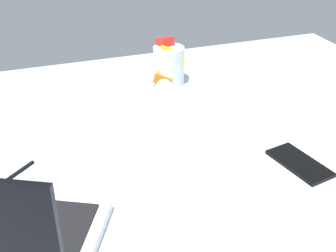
{
  "coord_description": "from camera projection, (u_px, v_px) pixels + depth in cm",
  "views": [
    {
      "loc": [
        17.41,
        66.94,
        71.77
      ],
      "look_at": [
        -9.7,
        -10.93,
        24.0
      ],
      "focal_mm": 46.75,
      "sensor_mm": 36.0,
      "label": 1
    }
  ],
  "objects": [
    {
      "name": "bed_mattress",
      "position": [
        141.0,
        221.0,
        0.91
      ],
      "size": [
        180.0,
        140.0,
        18.0
      ],
      "primitive_type": "cube",
      "color": "silver",
      "rests_on": "ground"
    },
    {
      "name": "snack_cup",
      "position": [
        168.0,
        65.0,
        1.26
      ],
      "size": [
        10.25,
        10.11,
        13.8
      ],
      "color": "silver",
      "rests_on": "bed_mattress"
    },
    {
      "name": "cell_phone",
      "position": [
        299.0,
        163.0,
        0.93
      ],
      "size": [
        9.29,
        15.02,
        0.8
      ],
      "primitive_type": "cube",
      "rotation": [
        0.0,
        0.0,
        3.33
      ],
      "color": "black",
      "rests_on": "bed_mattress"
    },
    {
      "name": "charger_cable",
      "position": [
        3.0,
        183.0,
        0.87
      ],
      "size": [
        13.03,
        11.82,
        0.6
      ],
      "primitive_type": "cube",
      "rotation": [
        0.0,
        0.0,
        0.73
      ],
      "color": "black",
      "rests_on": "bed_mattress"
    }
  ]
}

